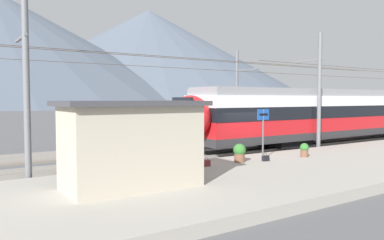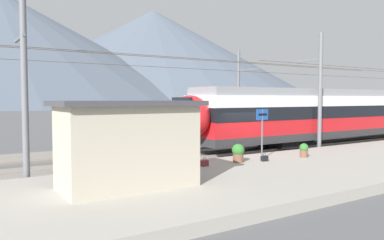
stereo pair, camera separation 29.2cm
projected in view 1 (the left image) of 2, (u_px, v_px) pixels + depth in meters
ground_plane at (236, 159)px, 20.45m from camera, size 400.00×400.00×0.00m
platform_slab at (308, 169)px, 16.41m from camera, size 120.00×7.50×0.37m
track_near at (224, 155)px, 21.27m from camera, size 120.00×3.00×0.28m
track_far at (180, 146)px, 25.14m from camera, size 120.00×3.00×0.28m
train_near_platform at (374, 112)px, 29.25m from camera, size 35.39×3.01×4.27m
catenary_mast_west at (26, 76)px, 13.85m from camera, size 46.36×2.07×7.78m
catenary_mast_mid at (317, 90)px, 22.94m from camera, size 46.36×2.07×7.16m
catenary_mast_far_side at (238, 92)px, 30.46m from camera, size 46.36×2.62×7.09m
platform_sign at (263, 123)px, 17.84m from camera, size 0.70×0.08×2.36m
passenger_walking at (185, 145)px, 15.65m from camera, size 0.53×0.22×1.69m
handbag_beside_passenger at (206, 163)px, 16.03m from camera, size 0.32×0.18×0.38m
handbag_near_sign at (266, 158)px, 17.36m from camera, size 0.32×0.18×0.37m
potted_plant_platform_edge at (304, 149)px, 18.54m from camera, size 0.42×0.42×0.68m
potted_plant_by_shelter at (240, 152)px, 17.03m from camera, size 0.57×0.57×0.83m
platform_shelter at (132, 144)px, 12.12m from camera, size 4.56×2.51×2.78m
mountain_right_ridge at (149, 57)px, 244.87m from camera, size 214.35×214.35×60.02m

